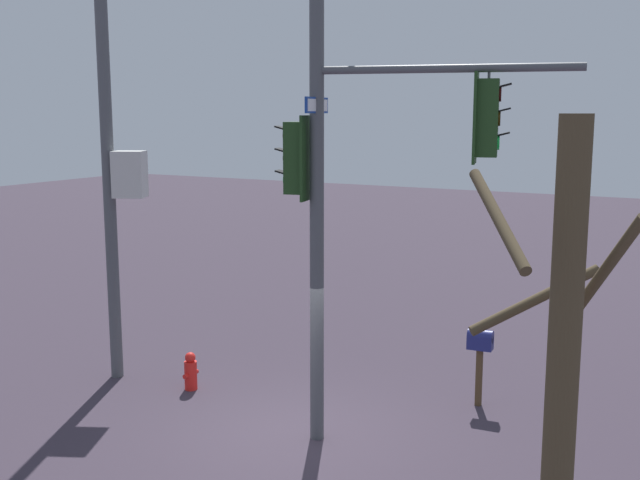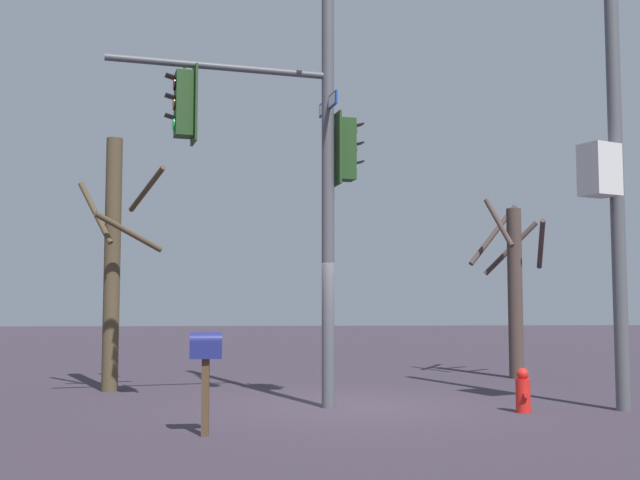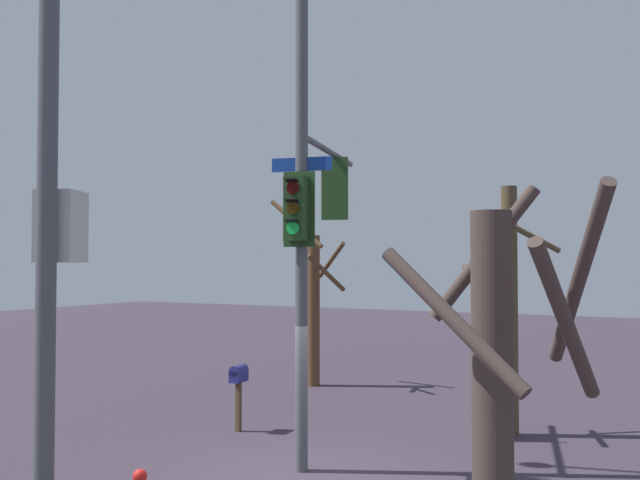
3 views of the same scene
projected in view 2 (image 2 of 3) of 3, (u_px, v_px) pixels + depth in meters
The scene contains 7 objects.
ground_plane at pixel (348, 406), 13.18m from camera, with size 80.00×80.00×0.00m, color #372E3A.
main_signal_pole_assembly at pixel (305, 100), 13.14m from camera, with size 3.79×4.67×9.91m.
secondary_pole_assembly at pixel (610, 169), 12.93m from camera, with size 0.68×0.86×8.21m.
fire_hydrant at pixel (523, 391), 12.48m from camera, with size 0.38×0.24×0.73m.
mailbox at pixel (206, 354), 10.41m from camera, with size 0.28×0.46×1.41m.
bare_tree_behind_pole at pixel (514, 283), 18.11m from camera, with size 1.86×1.87×4.31m.
bare_tree_corner at pixel (113, 258), 15.56m from camera, with size 2.16×1.82×5.21m.
Camera 2 is at (13.31, -1.26, 1.86)m, focal length 42.50 mm.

